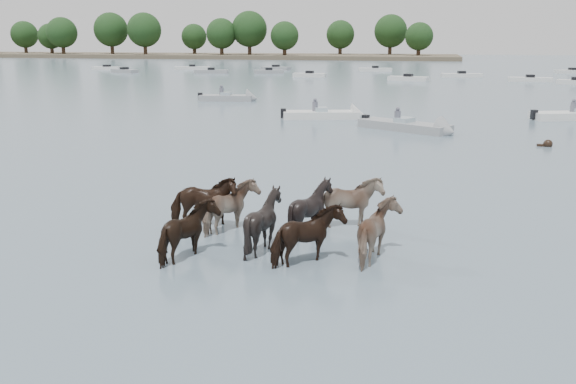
# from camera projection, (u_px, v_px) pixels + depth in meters

# --- Properties ---
(ground) EXTENTS (400.00, 400.00, 0.00)m
(ground) POSITION_uv_depth(u_px,v_px,m) (293.00, 273.00, 13.28)
(ground) COLOR slate
(ground) RESTS_ON ground
(shoreline) EXTENTS (160.00, 30.00, 1.00)m
(shoreline) POSITION_uv_depth(u_px,v_px,m) (171.00, 56.00, 170.03)
(shoreline) COLOR #4C4233
(shoreline) RESTS_ON ground
(pony_herd) EXTENTS (6.85, 4.91, 1.62)m
(pony_herd) POSITION_uv_depth(u_px,v_px,m) (280.00, 219.00, 15.05)
(pony_herd) COLOR black
(pony_herd) RESTS_ON ground
(swimming_pony) EXTENTS (0.72, 0.44, 0.44)m
(swimming_pony) POSITION_uv_depth(u_px,v_px,m) (547.00, 144.00, 28.87)
(swimming_pony) COLOR black
(swimming_pony) RESTS_ON ground
(motorboat_a) EXTENTS (5.65, 2.96, 1.92)m
(motorboat_a) POSITION_uv_depth(u_px,v_px,m) (332.00, 115.00, 39.10)
(motorboat_a) COLOR silver
(motorboat_a) RESTS_ON ground
(motorboat_b) EXTENTS (5.90, 4.33, 1.92)m
(motorboat_b) POSITION_uv_depth(u_px,v_px,m) (416.00, 128.00, 33.48)
(motorboat_b) COLOR gray
(motorboat_b) RESTS_ON ground
(motorboat_f) EXTENTS (5.18, 2.32, 1.92)m
(motorboat_f) POSITION_uv_depth(u_px,v_px,m) (235.00, 98.00, 50.26)
(motorboat_f) COLOR gray
(motorboat_f) RESTS_ON ground
(distant_flotilla) EXTENTS (103.69, 27.93, 0.93)m
(distant_flotilla) POSITION_uv_depth(u_px,v_px,m) (408.00, 74.00, 84.80)
(distant_flotilla) COLOR silver
(distant_flotilla) RESTS_ON ground
(treeline) EXTENTS (144.50, 23.11, 12.42)m
(treeline) POSITION_uv_depth(u_px,v_px,m) (168.00, 33.00, 166.36)
(treeline) COLOR #382619
(treeline) RESTS_ON ground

